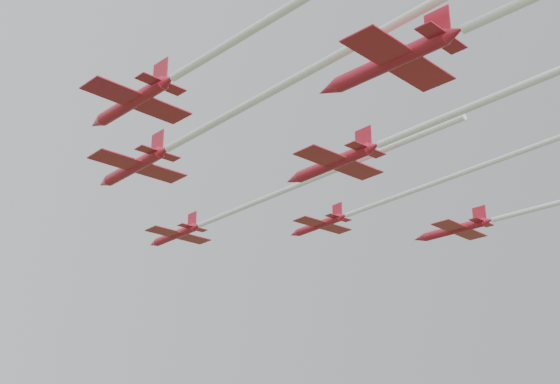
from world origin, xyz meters
TOP-DOWN VIEW (x-y plane):
  - jet_lead at (-1.17, 5.18)m, footprint 8.64×49.94m
  - jet_row2_left at (-15.67, -16.42)m, footprint 9.93×64.43m
  - jet_row2_right at (11.48, -8.01)m, footprint 7.97×49.38m
  - jet_row3_left at (-22.27, -22.08)m, footprint 9.52×46.89m
  - jet_row3_mid at (-2.50, -30.37)m, footprint 9.54×61.08m
  - jet_row3_right at (22.03, -19.82)m, footprint 10.05×46.92m
  - jet_row4_left at (-12.60, -41.37)m, footprint 10.35×44.69m

SIDE VIEW (x-z plane):
  - jet_row4_left at x=-12.60m, z-range 56.36..59.26m
  - jet_row3_mid at x=-2.50m, z-range 57.35..60.17m
  - jet_row3_right at x=22.03m, z-range 57.52..60.02m
  - jet_row2_left at x=-15.67m, z-range 58.54..61.48m
  - jet_row3_left at x=-22.27m, z-range 58.72..61.51m
  - jet_lead at x=-1.17m, z-range 59.07..61.62m
  - jet_row2_right at x=11.48m, z-range 59.71..62.09m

